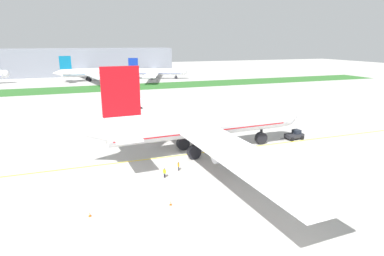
{
  "coord_description": "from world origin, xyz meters",
  "views": [
    {
      "loc": [
        -18.5,
        -59.95,
        22.68
      ],
      "look_at": [
        5.38,
        5.82,
        3.99
      ],
      "focal_mm": 30.45,
      "sensor_mm": 36.0,
      "label": 1
    }
  ],
  "objects_px": {
    "service_truck_baggage_loader": "(134,104)",
    "parked_airliner_far_right": "(155,72)",
    "ground_crew_wingwalker_port": "(164,172)",
    "traffic_cone_near_nose": "(90,214)",
    "ground_crew_wingwalker_starboard": "(225,145)",
    "traffic_cone_port_wing": "(171,203)",
    "pushback_tug": "(295,135)",
    "airliner_foreground": "(199,124)",
    "parked_airliner_far_centre": "(92,72)",
    "ground_crew_marshaller_front": "(178,165)"
  },
  "relations": [
    {
      "from": "parked_airliner_far_centre",
      "to": "traffic_cone_port_wing",
      "type": "bearing_deg",
      "value": -89.63
    },
    {
      "from": "service_truck_baggage_loader",
      "to": "parked_airliner_far_right",
      "type": "xyz_separation_m",
      "value": [
        28.76,
        87.83,
        2.76
      ]
    },
    {
      "from": "traffic_cone_port_wing",
      "to": "parked_airliner_far_right",
      "type": "relative_size",
      "value": 0.01
    },
    {
      "from": "ground_crew_wingwalker_port",
      "to": "traffic_cone_near_nose",
      "type": "relative_size",
      "value": 3.01
    },
    {
      "from": "ground_crew_wingwalker_starboard",
      "to": "traffic_cone_near_nose",
      "type": "height_order",
      "value": "ground_crew_wingwalker_starboard"
    },
    {
      "from": "pushback_tug",
      "to": "ground_crew_marshaller_front",
      "type": "relative_size",
      "value": 3.66
    },
    {
      "from": "ground_crew_marshaller_front",
      "to": "service_truck_baggage_loader",
      "type": "height_order",
      "value": "service_truck_baggage_loader"
    },
    {
      "from": "parked_airliner_far_centre",
      "to": "ground_crew_wingwalker_port",
      "type": "bearing_deg",
      "value": -88.95
    },
    {
      "from": "ground_crew_wingwalker_starboard",
      "to": "parked_airliner_far_centre",
      "type": "relative_size",
      "value": 0.02
    },
    {
      "from": "pushback_tug",
      "to": "parked_airliner_far_centre",
      "type": "bearing_deg",
      "value": 105.28
    },
    {
      "from": "airliner_foreground",
      "to": "parked_airliner_far_right",
      "type": "relative_size",
      "value": 1.23
    },
    {
      "from": "airliner_foreground",
      "to": "service_truck_baggage_loader",
      "type": "xyz_separation_m",
      "value": [
        -4.65,
        50.53,
        -4.64
      ]
    },
    {
      "from": "pushback_tug",
      "to": "service_truck_baggage_loader",
      "type": "xyz_separation_m",
      "value": [
        -29.58,
        49.25,
        0.56
      ]
    },
    {
      "from": "parked_airliner_far_centre",
      "to": "parked_airliner_far_right",
      "type": "distance_m",
      "value": 37.3
    },
    {
      "from": "ground_crew_marshaller_front",
      "to": "service_truck_baggage_loader",
      "type": "xyz_separation_m",
      "value": [
        2.48,
        58.53,
        0.58
      ]
    },
    {
      "from": "parked_airliner_far_centre",
      "to": "parked_airliner_far_right",
      "type": "xyz_separation_m",
      "value": [
        37.23,
        -2.22,
        -0.66
      ]
    },
    {
      "from": "traffic_cone_near_nose",
      "to": "service_truck_baggage_loader",
      "type": "bearing_deg",
      "value": 75.15
    },
    {
      "from": "ground_crew_wingwalker_starboard",
      "to": "parked_airliner_far_centre",
      "type": "height_order",
      "value": "parked_airliner_far_centre"
    },
    {
      "from": "pushback_tug",
      "to": "ground_crew_wingwalker_port",
      "type": "height_order",
      "value": "pushback_tug"
    },
    {
      "from": "ground_crew_wingwalker_port",
      "to": "traffic_cone_near_nose",
      "type": "height_order",
      "value": "ground_crew_wingwalker_port"
    },
    {
      "from": "traffic_cone_near_nose",
      "to": "parked_airliner_far_right",
      "type": "bearing_deg",
      "value": 73.31
    },
    {
      "from": "parked_airliner_far_centre",
      "to": "ground_crew_marshaller_front",
      "type": "bearing_deg",
      "value": -87.69
    },
    {
      "from": "service_truck_baggage_loader",
      "to": "parked_airliner_far_centre",
      "type": "height_order",
      "value": "parked_airliner_far_centre"
    },
    {
      "from": "airliner_foreground",
      "to": "pushback_tug",
      "type": "xyz_separation_m",
      "value": [
        24.93,
        1.28,
        -5.2
      ]
    },
    {
      "from": "traffic_cone_near_nose",
      "to": "parked_airliner_far_centre",
      "type": "distance_m",
      "value": 160.1
    },
    {
      "from": "airliner_foreground",
      "to": "ground_crew_wingwalker_starboard",
      "type": "distance_m",
      "value": 7.98
    },
    {
      "from": "airliner_foreground",
      "to": "ground_crew_marshaller_front",
      "type": "distance_m",
      "value": 11.92
    },
    {
      "from": "ground_crew_wingwalker_starboard",
      "to": "parked_airliner_far_centre",
      "type": "xyz_separation_m",
      "value": [
        -19.11,
        140.49,
        4.03
      ]
    },
    {
      "from": "traffic_cone_near_nose",
      "to": "parked_airliner_far_centre",
      "type": "relative_size",
      "value": 0.01
    },
    {
      "from": "pushback_tug",
      "to": "ground_crew_marshaller_front",
      "type": "height_order",
      "value": "pushback_tug"
    },
    {
      "from": "ground_crew_marshaller_front",
      "to": "service_truck_baggage_loader",
      "type": "relative_size",
      "value": 0.27
    },
    {
      "from": "ground_crew_marshaller_front",
      "to": "traffic_cone_near_nose",
      "type": "xyz_separation_m",
      "value": [
        -15.99,
        -11.15,
        -0.73
      ]
    },
    {
      "from": "ground_crew_marshaller_front",
      "to": "ground_crew_wingwalker_starboard",
      "type": "distance_m",
      "value": 15.41
    },
    {
      "from": "traffic_cone_port_wing",
      "to": "pushback_tug",
      "type": "bearing_deg",
      "value": 29.73
    },
    {
      "from": "ground_crew_marshaller_front",
      "to": "traffic_cone_port_wing",
      "type": "bearing_deg",
      "value": -112.65
    },
    {
      "from": "ground_crew_wingwalker_starboard",
      "to": "service_truck_baggage_loader",
      "type": "distance_m",
      "value": 51.57
    },
    {
      "from": "parked_airliner_far_centre",
      "to": "parked_airliner_far_right",
      "type": "relative_size",
      "value": 1.11
    },
    {
      "from": "pushback_tug",
      "to": "traffic_cone_near_nose",
      "type": "bearing_deg",
      "value": -156.98
    },
    {
      "from": "service_truck_baggage_loader",
      "to": "pushback_tug",
      "type": "bearing_deg",
      "value": -59.01
    },
    {
      "from": "pushback_tug",
      "to": "traffic_cone_port_wing",
      "type": "relative_size",
      "value": 10.49
    },
    {
      "from": "airliner_foreground",
      "to": "parked_airliner_far_centre",
      "type": "relative_size",
      "value": 1.11
    },
    {
      "from": "ground_crew_wingwalker_starboard",
      "to": "service_truck_baggage_loader",
      "type": "height_order",
      "value": "service_truck_baggage_loader"
    },
    {
      "from": "pushback_tug",
      "to": "ground_crew_wingwalker_port",
      "type": "relative_size",
      "value": 3.48
    },
    {
      "from": "traffic_cone_port_wing",
      "to": "traffic_cone_near_nose",
      "type": "bearing_deg",
      "value": 176.29
    },
    {
      "from": "pushback_tug",
      "to": "traffic_cone_near_nose",
      "type": "xyz_separation_m",
      "value": [
        -48.05,
        -20.42,
        -0.75
      ]
    },
    {
      "from": "ground_crew_wingwalker_starboard",
      "to": "traffic_cone_port_wing",
      "type": "bearing_deg",
      "value": -132.2
    },
    {
      "from": "traffic_cone_near_nose",
      "to": "parked_airliner_far_centre",
      "type": "height_order",
      "value": "parked_airliner_far_centre"
    },
    {
      "from": "airliner_foreground",
      "to": "ground_crew_wingwalker_starboard",
      "type": "height_order",
      "value": "airliner_foreground"
    },
    {
      "from": "ground_crew_marshaller_front",
      "to": "pushback_tug",
      "type": "bearing_deg",
      "value": 16.13
    },
    {
      "from": "parked_airliner_far_centre",
      "to": "airliner_foreground",
      "type": "bearing_deg",
      "value": -84.67
    }
  ]
}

